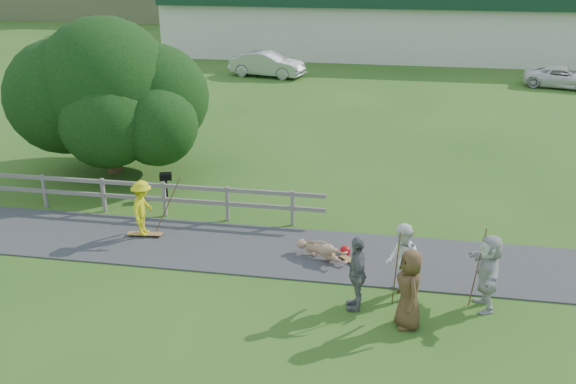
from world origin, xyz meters
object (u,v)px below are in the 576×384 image
object	(u,v)px
spectator_c	(409,289)
car_white	(563,77)
spectator_b	(357,273)
tree	(110,118)
skater_fallen	(322,250)
car_silver	(267,64)
spectator_a	(402,262)
skater_rider	(143,211)
spectator_d	(488,272)
bbq	(166,186)

from	to	relation	value
spectator_c	car_white	size ratio (longest dim) A/B	0.44
spectator_b	tree	world-z (taller)	tree
car_white	skater_fallen	bearing A→B (deg)	168.96
skater_fallen	car_silver	bearing A→B (deg)	43.03
spectator_a	car_silver	bearing A→B (deg)	-172.90
spectator_c	car_white	world-z (taller)	spectator_c
spectator_c	skater_rider	bearing A→B (deg)	-128.52
spectator_b	spectator_c	bearing A→B (deg)	56.93
spectator_b	spectator_c	world-z (taller)	spectator_c
spectator_c	spectator_b	bearing A→B (deg)	-129.68
spectator_d	bbq	world-z (taller)	spectator_d
skater_rider	car_silver	bearing A→B (deg)	1.40
car_silver	car_white	world-z (taller)	car_silver
skater_rider	spectator_b	xyz separation A→B (m)	(6.27, -2.74, 0.10)
spectator_c	tree	bearing A→B (deg)	-142.88
car_silver	spectator_a	bearing A→B (deg)	-149.95
car_white	tree	world-z (taller)	tree
skater_rider	car_white	distance (m)	28.03
skater_rider	spectator_b	bearing A→B (deg)	-115.15
car_white	skater_rider	bearing A→B (deg)	158.85
car_white	bbq	bearing A→B (deg)	154.27
skater_rider	bbq	world-z (taller)	skater_rider
spectator_a	spectator_d	size ratio (longest dim) A/B	1.02
car_white	spectator_a	bearing A→B (deg)	174.49
bbq	skater_fallen	bearing A→B (deg)	-51.06
car_white	tree	distance (m)	26.34
skater_rider	spectator_c	world-z (taller)	spectator_c
skater_fallen	spectator_b	size ratio (longest dim) A/B	0.85
spectator_a	spectator_b	size ratio (longest dim) A/B	1.04
skater_rider	bbq	distance (m)	3.05
spectator_d	spectator_c	bearing A→B (deg)	-66.12
skater_rider	spectator_a	xyz separation A→B (m)	(7.27, -2.10, 0.14)
car_silver	car_white	bearing A→B (deg)	-79.12
skater_rider	spectator_c	xyz separation A→B (m)	(7.45, -3.29, 0.11)
spectator_d	spectator_b	bearing A→B (deg)	-87.31
spectator_d	tree	distance (m)	14.45
spectator_b	tree	xyz separation A→B (m)	(-9.46, 7.83, 1.14)
skater_fallen	bbq	world-z (taller)	bbq
skater_fallen	car_silver	size ratio (longest dim) A/B	0.33
car_white	bbq	distance (m)	25.91
skater_fallen	spectator_d	size ratio (longest dim) A/B	0.83
skater_fallen	tree	xyz separation A→B (m)	(-8.38, 5.60, 1.77)
spectator_c	car_white	bearing A→B (deg)	147.01
car_white	tree	xyz separation A→B (m)	(-19.32, -17.83, 1.47)
skater_rider	spectator_a	distance (m)	7.57
spectator_c	car_silver	distance (m)	27.78
spectator_a	spectator_c	distance (m)	1.21
skater_rider	spectator_a	bearing A→B (deg)	-107.60
spectator_b	bbq	bearing A→B (deg)	-138.66
skater_rider	spectator_d	bearing A→B (deg)	-105.13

